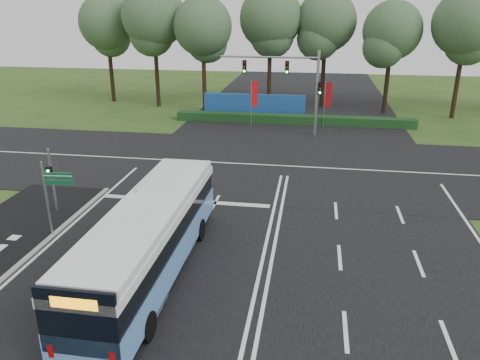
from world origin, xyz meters
name	(u,v)px	position (x,y,z in m)	size (l,w,h in m)	color
ground	(264,252)	(0.00, 0.00, 0.00)	(120.00, 120.00, 0.00)	#2A4A18
road_main	(264,252)	(0.00, 0.00, 0.02)	(20.00, 120.00, 0.04)	black
road_cross	(284,166)	(0.00, 12.00, 0.03)	(120.00, 14.00, 0.05)	black
kerb_strip	(17,267)	(-10.10, -3.00, 0.06)	(0.25, 18.00, 0.12)	gray
city_bus	(150,238)	(-4.27, -2.65, 1.71)	(2.61, 11.85, 3.40)	#5487C4
pedestrian_signal	(52,178)	(-11.44, 2.60, 1.91)	(0.28, 0.42, 3.49)	gray
street_sign	(52,190)	(-9.87, 0.03, 2.37)	(1.45, 0.21, 3.73)	gray
banner_flag_left	(254,97)	(-3.48, 22.67, 2.75)	(0.58, 0.29, 4.20)	gray
banner_flag_mid	(327,97)	(2.96, 23.71, 2.70)	(0.58, 0.24, 4.11)	gray
traffic_light_gantry	(295,79)	(0.21, 20.50, 4.66)	(8.41, 0.28, 7.00)	gray
hedge	(293,119)	(0.00, 24.50, 0.40)	(22.00, 1.20, 0.80)	#133415
blue_hoarding	(254,105)	(-4.00, 27.00, 1.10)	(10.00, 0.30, 2.20)	#1A498D
eucalyptus_row	(325,23)	(2.41, 30.94, 8.70)	(54.50, 9.43, 12.55)	black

